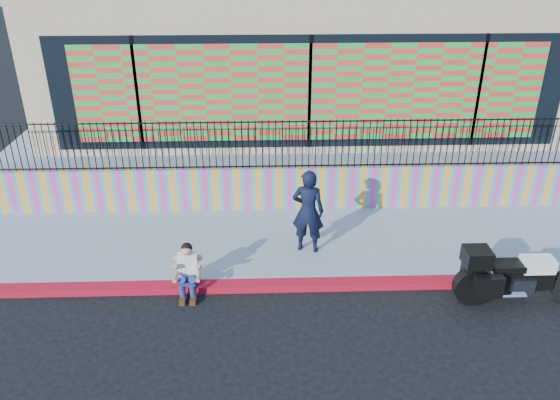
{
  "coord_description": "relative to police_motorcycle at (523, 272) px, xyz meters",
  "views": [
    {
      "loc": [
        -1.17,
        -8.99,
        6.47
      ],
      "look_at": [
        -0.83,
        1.2,
        1.38
      ],
      "focal_mm": 35.0,
      "sensor_mm": 36.0,
      "label": 1
    }
  ],
  "objects": [
    {
      "name": "mural_wall",
      "position": [
        -3.69,
        3.82,
        0.03
      ],
      "size": [
        16.0,
        0.2,
        1.1
      ],
      "primitive_type": "cube",
      "color": "#E13B9B",
      "rests_on": "sidewalk"
    },
    {
      "name": "sidewalk",
      "position": [
        -3.69,
        2.22,
        -0.59
      ],
      "size": [
        16.0,
        3.0,
        0.15
      ],
      "primitive_type": "cube",
      "color": "#8991A4",
      "rests_on": "ground"
    },
    {
      "name": "police_motorcycle",
      "position": [
        0.0,
        0.0,
        0.0
      ],
      "size": [
        2.56,
        0.85,
        1.6
      ],
      "color": "black",
      "rests_on": "ground"
    },
    {
      "name": "red_curb",
      "position": [
        -3.69,
        0.57,
        -0.59
      ],
      "size": [
        16.0,
        0.3,
        0.15
      ],
      "primitive_type": "cube",
      "color": "#A40B27",
      "rests_on": "ground"
    },
    {
      "name": "metal_fence",
      "position": [
        -3.69,
        3.82,
        1.18
      ],
      "size": [
        15.8,
        0.04,
        1.2
      ],
      "primitive_type": null,
      "color": "black",
      "rests_on": "mural_wall"
    },
    {
      "name": "ground",
      "position": [
        -3.69,
        0.57,
        -0.67
      ],
      "size": [
        90.0,
        90.0,
        0.0
      ],
      "primitive_type": "plane",
      "color": "black",
      "rests_on": "ground"
    },
    {
      "name": "police_officer",
      "position": [
        -3.92,
        1.81,
        0.42
      ],
      "size": [
        0.77,
        0.6,
        1.88
      ],
      "primitive_type": "imported",
      "rotation": [
        0.0,
        0.0,
        2.91
      ],
      "color": "black",
      "rests_on": "sidewalk"
    },
    {
      "name": "seated_man",
      "position": [
        -6.35,
        0.44,
        -0.22
      ],
      "size": [
        0.54,
        0.71,
        1.06
      ],
      "color": "navy",
      "rests_on": "ground"
    },
    {
      "name": "storefront_building",
      "position": [
        -3.69,
        8.71,
        2.58
      ],
      "size": [
        14.0,
        8.06,
        4.0
      ],
      "color": "tan",
      "rests_on": "elevated_platform"
    },
    {
      "name": "elevated_platform",
      "position": [
        -3.69,
        8.92,
        -0.04
      ],
      "size": [
        16.0,
        10.0,
        1.25
      ],
      "primitive_type": "cube",
      "color": "#8991A4",
      "rests_on": "ground"
    }
  ]
}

